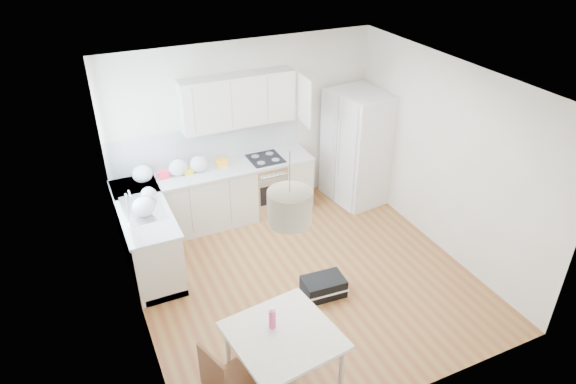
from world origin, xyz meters
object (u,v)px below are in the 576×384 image
object	(u,v)px
refrigerator	(358,147)
gym_bag	(323,287)
dining_table	(283,340)
dining_chair	(233,380)

from	to	relation	value
refrigerator	gym_bag	world-z (taller)	refrigerator
dining_table	dining_chair	distance (m)	0.61
dining_chair	gym_bag	world-z (taller)	dining_chair
gym_bag	refrigerator	bearing A→B (deg)	53.76
dining_chair	gym_bag	xyz separation A→B (m)	(1.63, 1.19, -0.36)
dining_table	refrigerator	bearing A→B (deg)	41.01
refrigerator	dining_chair	xyz separation A→B (m)	(-3.28, -3.13, -0.44)
dining_chair	dining_table	bearing A→B (deg)	-10.57
dining_table	dining_chair	xyz separation A→B (m)	(-0.57, -0.08, -0.20)
gym_bag	dining_chair	bearing A→B (deg)	-139.67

